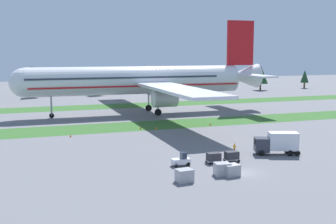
% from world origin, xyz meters
% --- Properties ---
extents(ground_plane, '(400.00, 400.00, 0.00)m').
position_xyz_m(ground_plane, '(0.00, 0.00, 0.00)').
color(ground_plane, slate).
extents(grass_strip_near, '(320.00, 11.97, 0.01)m').
position_xyz_m(grass_strip_near, '(0.00, 40.04, 0.00)').
color(grass_strip_near, '#336028').
rests_on(grass_strip_near, ground).
extents(grass_strip_far, '(320.00, 11.97, 0.01)m').
position_xyz_m(grass_strip_far, '(0.00, 75.98, 0.00)').
color(grass_strip_far, '#336028').
rests_on(grass_strip_far, ground).
extents(airliner, '(66.75, 82.03, 24.78)m').
position_xyz_m(airliner, '(2.78, 58.00, 8.89)').
color(airliner, silver).
rests_on(airliner, ground).
extents(baggage_tug, '(2.63, 1.36, 1.97)m').
position_xyz_m(baggage_tug, '(-6.73, 5.73, 0.81)').
color(baggage_tug, silver).
rests_on(baggage_tug, ground).
extents(cargo_dolly_lead, '(2.24, 1.55, 1.55)m').
position_xyz_m(cargo_dolly_lead, '(-1.71, 5.61, 0.92)').
color(cargo_dolly_lead, '#A3A3A8').
rests_on(cargo_dolly_lead, ground).
extents(cargo_dolly_second, '(2.24, 1.55, 1.55)m').
position_xyz_m(cargo_dolly_second, '(1.19, 5.54, 0.92)').
color(cargo_dolly_second, '#A3A3A8').
rests_on(cargo_dolly_second, ground).
extents(catering_truck, '(7.32, 4.64, 3.58)m').
position_xyz_m(catering_truck, '(10.08, 7.16, 1.95)').
color(catering_truck, '#2D333D').
rests_on(catering_truck, ground).
extents(ground_crew_marshaller, '(0.36, 0.48, 1.74)m').
position_xyz_m(ground_crew_marshaller, '(3.91, 9.80, 0.95)').
color(ground_crew_marshaller, black).
rests_on(ground_crew_marshaller, ground).
extents(uld_container_0, '(2.15, 1.79, 1.63)m').
position_xyz_m(uld_container_0, '(-9.09, -1.52, 0.81)').
color(uld_container_0, '#A3A3A8').
rests_on(uld_container_0, ground).
extents(uld_container_1, '(2.15, 1.79, 1.53)m').
position_xyz_m(uld_container_1, '(-2.31, -1.07, 0.76)').
color(uld_container_1, '#A3A3A8').
rests_on(uld_container_1, ground).
extents(uld_container_2, '(2.16, 1.80, 1.69)m').
position_xyz_m(uld_container_2, '(-3.34, -0.51, 0.85)').
color(uld_container_2, '#A3A3A8').
rests_on(uld_container_2, ground).
extents(taxiway_marker_0, '(0.44, 0.44, 0.51)m').
position_xyz_m(taxiway_marker_0, '(-19.28, 32.20, 0.26)').
color(taxiway_marker_0, orange).
rests_on(taxiway_marker_0, ground).
extents(taxiway_marker_1, '(0.44, 0.44, 0.54)m').
position_xyz_m(taxiway_marker_1, '(11.52, 35.43, 0.27)').
color(taxiway_marker_1, orange).
rests_on(taxiway_marker_1, ground).
extents(taxiway_marker_2, '(0.44, 0.44, 0.50)m').
position_xyz_m(taxiway_marker_2, '(-1.24, 34.95, 0.25)').
color(taxiway_marker_2, orange).
rests_on(taxiway_marker_2, ground).
extents(taxiway_marker_3, '(0.44, 0.44, 0.67)m').
position_xyz_m(taxiway_marker_3, '(-4.41, 35.87, 0.34)').
color(taxiway_marker_3, orange).
rests_on(taxiway_marker_3, ground).
extents(distant_tree_line, '(190.67, 8.54, 11.39)m').
position_xyz_m(distant_tree_line, '(-4.74, 109.43, 6.58)').
color(distant_tree_line, '#4C3823').
rests_on(distant_tree_line, ground).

